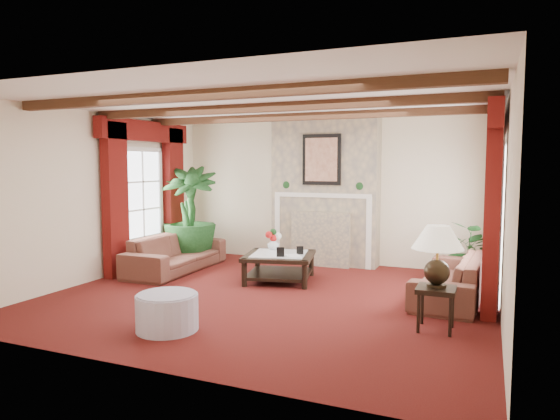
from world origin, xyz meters
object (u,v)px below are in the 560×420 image
at_px(coffee_table, 279,267).
at_px(ottoman, 167,312).
at_px(potted_palm, 190,236).
at_px(sofa_left, 176,247).
at_px(side_table, 436,309).
at_px(sofa_right, 451,270).

height_order(coffee_table, ottoman, coffee_table).
bearing_deg(potted_palm, ottoman, -60.70).
bearing_deg(sofa_left, ottoman, -148.93).
relative_size(sofa_left, side_table, 4.41).
xyz_separation_m(side_table, ottoman, (-2.79, -1.17, -0.04)).
bearing_deg(ottoman, coffee_table, 84.99).
height_order(sofa_left, side_table, sofa_left).
bearing_deg(side_table, ottoman, -157.24).
bearing_deg(ottoman, sofa_left, 122.69).
xyz_separation_m(potted_palm, ottoman, (1.92, -3.42, -0.31)).
bearing_deg(sofa_left, sofa_right, -92.67).
relative_size(sofa_left, potted_palm, 1.05).
bearing_deg(coffee_table, ottoman, -107.97).
xyz_separation_m(coffee_table, side_table, (2.55, -1.52, 0.03)).
bearing_deg(coffee_table, sofa_right, -14.40).
relative_size(coffee_table, side_table, 2.16).
bearing_deg(side_table, potted_palm, 154.43).
xyz_separation_m(coffee_table, ottoman, (-0.24, -2.69, -0.01)).
distance_m(sofa_left, sofa_right, 4.59).
bearing_deg(potted_palm, side_table, -25.57).
height_order(sofa_right, coffee_table, sofa_right).
distance_m(coffee_table, side_table, 2.97).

